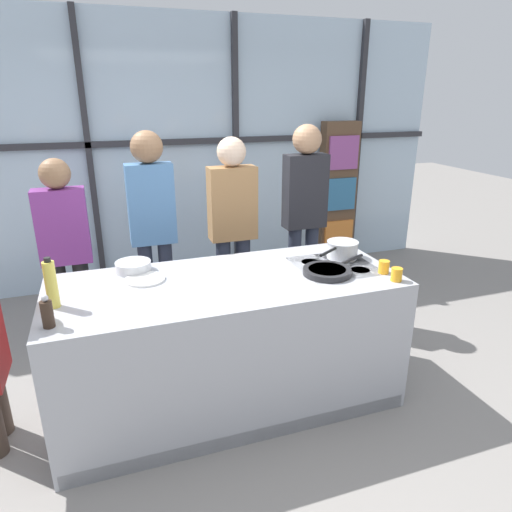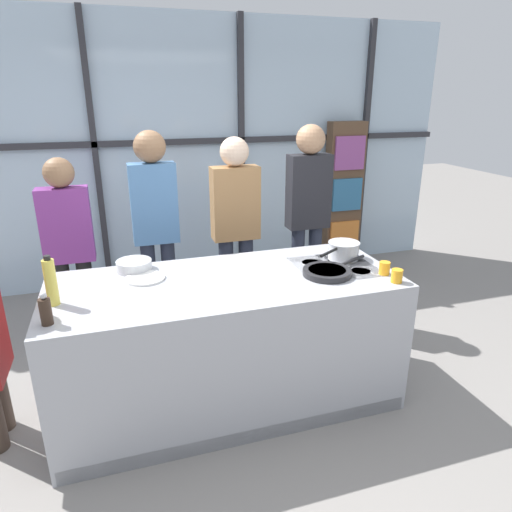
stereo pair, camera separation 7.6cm
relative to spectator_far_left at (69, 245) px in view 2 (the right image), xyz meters
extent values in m
plane|color=gray|center=(1.00, -1.00, -0.92)|extent=(18.00, 18.00, 0.00)
cube|color=silver|center=(1.00, 1.39, 0.48)|extent=(6.40, 0.04, 2.80)
cube|color=#2D2D33|center=(1.00, 1.34, 0.62)|extent=(6.40, 0.06, 0.06)
cube|color=#2D2D33|center=(0.23, 1.34, 0.48)|extent=(0.06, 0.06, 2.80)
cube|color=#2D2D33|center=(1.77, 1.34, 0.48)|extent=(0.06, 0.06, 2.80)
cube|color=#2D2D33|center=(3.30, 1.34, 0.48)|extent=(0.06, 0.06, 2.80)
cube|color=brown|center=(2.99, 1.21, -0.06)|extent=(0.44, 0.16, 1.72)
cube|color=orange|center=(2.99, 1.11, -0.54)|extent=(0.37, 0.03, 0.38)
cube|color=teal|center=(2.99, 1.11, -0.03)|extent=(0.37, 0.03, 0.38)
cube|color=#994C93|center=(2.99, 1.11, 0.46)|extent=(0.37, 0.03, 0.38)
cube|color=#A8AAB2|center=(1.00, -1.00, -0.47)|extent=(2.22, 0.93, 0.91)
cube|color=black|center=(1.77, -1.00, -0.02)|extent=(0.52, 0.52, 0.01)
cube|color=black|center=(1.00, -1.45, -0.87)|extent=(2.18, 0.03, 0.10)
cylinder|color=#38383D|center=(1.64, -1.13, -0.02)|extent=(0.13, 0.13, 0.01)
cylinder|color=#38383D|center=(1.89, -1.13, -0.02)|extent=(0.13, 0.13, 0.01)
cylinder|color=#38383D|center=(1.64, -0.88, -0.02)|extent=(0.13, 0.13, 0.01)
cylinder|color=#38383D|center=(1.89, -0.88, -0.02)|extent=(0.13, 0.13, 0.01)
cylinder|color=black|center=(0.08, 0.00, -0.53)|extent=(0.12, 0.12, 0.80)
cylinder|color=black|center=(-0.08, 0.00, -0.53)|extent=(0.12, 0.12, 0.80)
cube|color=#7A3384|center=(0.00, 0.00, 0.16)|extent=(0.37, 0.17, 0.57)
sphere|color=#8C6647|center=(0.00, 0.00, 0.56)|extent=(0.22, 0.22, 0.22)
cylinder|color=#232838|center=(0.75, 0.00, -0.48)|extent=(0.12, 0.12, 0.88)
cylinder|color=#232838|center=(0.58, 0.00, -0.48)|extent=(0.12, 0.12, 0.88)
cube|color=#4C7AAD|center=(0.67, 0.00, 0.28)|extent=(0.36, 0.16, 0.64)
sphere|color=#8C6647|center=(0.67, 0.00, 0.72)|extent=(0.25, 0.25, 0.25)
cylinder|color=#232838|center=(1.42, 0.00, -0.50)|extent=(0.13, 0.13, 0.85)
cylinder|color=#232838|center=(1.24, 0.00, -0.50)|extent=(0.13, 0.13, 0.85)
cube|color=#A37547|center=(1.33, 0.00, 0.23)|extent=(0.40, 0.18, 0.61)
sphere|color=beige|center=(1.33, 0.00, 0.66)|extent=(0.24, 0.24, 0.24)
cylinder|color=#232838|center=(2.08, 0.00, -0.48)|extent=(0.12, 0.12, 0.89)
cylinder|color=#232838|center=(1.91, 0.00, -0.48)|extent=(0.12, 0.12, 0.89)
cube|color=#232328|center=(2.00, 0.00, 0.29)|extent=(0.37, 0.17, 0.64)
sphere|color=tan|center=(2.00, 0.00, 0.74)|extent=(0.25, 0.25, 0.25)
cylinder|color=#232326|center=(1.64, -1.13, 0.01)|extent=(0.32, 0.32, 0.04)
cylinder|color=#B26B2D|center=(1.64, -1.13, 0.02)|extent=(0.25, 0.25, 0.01)
cylinder|color=#232326|center=(1.90, -1.01, 0.02)|extent=(0.24, 0.13, 0.02)
cylinder|color=silver|center=(1.89, -0.88, 0.05)|extent=(0.22, 0.22, 0.12)
cylinder|color=silver|center=(1.89, -0.88, 0.11)|extent=(0.22, 0.22, 0.01)
cylinder|color=black|center=(1.72, -0.99, 0.09)|extent=(0.17, 0.12, 0.02)
cylinder|color=white|center=(0.51, -0.84, -0.01)|extent=(0.25, 0.25, 0.01)
cylinder|color=silver|center=(0.45, -0.66, 0.02)|extent=(0.23, 0.23, 0.07)
cylinder|color=#4C4C51|center=(0.45, -0.66, 0.05)|extent=(0.19, 0.19, 0.01)
cylinder|color=#E0CC4C|center=(-0.01, -1.07, 0.12)|extent=(0.07, 0.07, 0.27)
cylinder|color=black|center=(-0.01, -1.07, 0.26)|extent=(0.04, 0.04, 0.02)
cylinder|color=#332319|center=(-0.02, -1.31, 0.06)|extent=(0.06, 0.06, 0.14)
sphere|color=#B2B2B7|center=(-0.02, -1.31, 0.15)|extent=(0.04, 0.04, 0.04)
cylinder|color=orange|center=(2.01, -1.37, 0.03)|extent=(0.07, 0.07, 0.09)
cylinder|color=orange|center=(2.01, -1.23, 0.03)|extent=(0.07, 0.07, 0.09)
camera|label=1|loc=(0.30, -3.60, 1.11)|focal=32.00mm
camera|label=2|loc=(0.37, -3.62, 1.11)|focal=32.00mm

